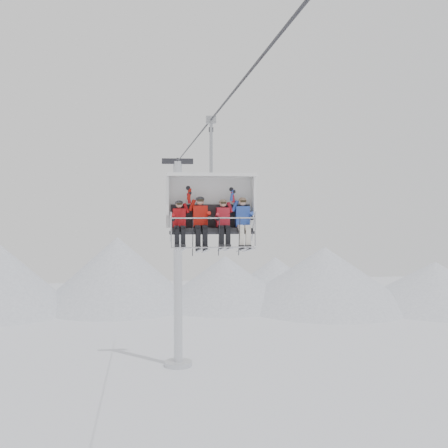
{
  "coord_description": "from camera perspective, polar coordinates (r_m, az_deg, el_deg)",
  "views": [
    {
      "loc": [
        -1.94,
        -14.19,
        10.88
      ],
      "look_at": [
        0.0,
        0.0,
        10.24
      ],
      "focal_mm": 45.0,
      "sensor_mm": 36.0,
      "label": 1
    }
  ],
  "objects": [
    {
      "name": "lift_tower_right",
      "position": [
        36.6,
        -4.7,
        -5.46
      ],
      "size": [
        2.0,
        1.8,
        13.48
      ],
      "color": "silver",
      "rests_on": "ground"
    },
    {
      "name": "skier_far_left",
      "position": [
        16.97,
        -4.56,
        0.2
      ],
      "size": [
        0.39,
        1.69,
        1.55
      ],
      "color": "#A60E13",
      "rests_on": "chairlift_carrier"
    },
    {
      "name": "skier_far_right",
      "position": [
        17.2,
        1.94,
        0.37
      ],
      "size": [
        0.43,
        1.69,
        1.69
      ],
      "color": "#2A4BAE",
      "rests_on": "chairlift_carrier"
    },
    {
      "name": "chairlift_carrier",
      "position": [
        17.36,
        -1.37,
        2.13
      ],
      "size": [
        2.74,
        1.17,
        3.98
      ],
      "color": "black",
      "rests_on": "haul_cable"
    },
    {
      "name": "skier_center_right",
      "position": [
        17.1,
        -0.06,
        0.28
      ],
      "size": [
        0.4,
        1.69,
        1.6
      ],
      "color": "#AE1A26",
      "rests_on": "chairlift_carrier"
    },
    {
      "name": "ridgeline",
      "position": [
        56.81,
        -7.39,
        -5.6
      ],
      "size": [
        72.0,
        21.0,
        7.0
      ],
      "color": "silver",
      "rests_on": "ground"
    },
    {
      "name": "skier_center_left",
      "position": [
        17.03,
        -2.41,
        0.4
      ],
      "size": [
        0.44,
        1.69,
        1.73
      ],
      "color": "#B1150D",
      "rests_on": "chairlift_carrier"
    },
    {
      "name": "haul_cable",
      "position": [
        14.52,
        -0.0,
        12.14
      ],
      "size": [
        0.06,
        50.0,
        0.06
      ],
      "primitive_type": "cylinder",
      "rotation": [
        1.57,
        0.0,
        0.0
      ],
      "color": "#2B2B30",
      "rests_on": "lift_tower_left"
    }
  ]
}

